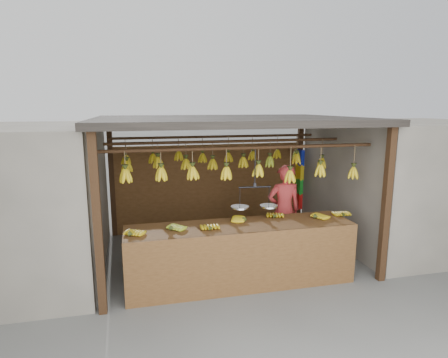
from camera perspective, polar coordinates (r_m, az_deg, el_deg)
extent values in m
plane|color=#5B5B57|center=(6.77, 0.59, -11.35)|extent=(80.00, 80.00, 0.00)
cube|color=black|center=(4.82, -18.70, -6.83)|extent=(0.10, 0.10, 2.30)
cube|color=black|center=(5.94, 23.47, -3.83)|extent=(0.10, 0.10, 2.30)
cube|color=black|center=(7.72, -16.72, -0.08)|extent=(0.10, 0.10, 2.30)
cube|color=black|center=(8.47, 11.39, 1.13)|extent=(0.10, 0.10, 2.30)
cube|color=black|center=(6.26, 0.64, 8.95)|extent=(4.30, 3.30, 0.10)
cylinder|color=black|center=(5.32, 3.22, 4.77)|extent=(4.00, 0.05, 0.05)
cylinder|color=black|center=(6.28, 0.63, 5.76)|extent=(4.00, 0.05, 0.05)
cylinder|color=black|center=(7.25, -1.28, 6.48)|extent=(4.00, 0.05, 0.05)
cube|color=brown|center=(7.90, -2.00, -1.21)|extent=(4.00, 0.06, 1.80)
cube|color=slate|center=(8.06, 26.31, -0.32)|extent=(3.00, 3.00, 2.30)
cube|color=brown|center=(5.45, 2.55, -7.36)|extent=(3.30, 0.73, 0.08)
cube|color=brown|center=(5.27, 3.62, -12.81)|extent=(3.30, 0.04, 0.90)
cube|color=black|center=(5.14, -13.85, -14.27)|extent=(0.07, 0.07, 0.82)
cube|color=black|center=(5.94, 18.19, -10.98)|extent=(0.07, 0.07, 0.82)
cube|color=black|center=(5.72, -13.81, -11.58)|extent=(0.07, 0.07, 0.82)
cube|color=black|center=(6.44, 15.26, -9.04)|extent=(0.07, 0.07, 0.82)
ellipsoid|color=gold|center=(5.08, -13.94, -8.25)|extent=(0.28, 0.30, 0.06)
ellipsoid|color=#92A523|center=(5.20, -7.88, -7.56)|extent=(0.30, 0.29, 0.06)
ellipsoid|color=gold|center=(5.17, -2.01, -7.59)|extent=(0.19, 0.25, 0.06)
ellipsoid|color=gold|center=(5.59, 3.08, -6.15)|extent=(0.29, 0.25, 0.06)
ellipsoid|color=gold|center=(5.76, 7.82, -5.70)|extent=(0.24, 0.28, 0.06)
ellipsoid|color=gold|center=(5.85, 13.90, -5.68)|extent=(0.29, 0.26, 0.06)
ellipsoid|color=gold|center=(6.07, 17.82, -5.27)|extent=(0.19, 0.25, 0.06)
ellipsoid|color=gold|center=(5.13, -14.77, 0.46)|extent=(0.16, 0.16, 0.28)
ellipsoid|color=gold|center=(5.17, -9.55, 0.72)|extent=(0.16, 0.16, 0.28)
ellipsoid|color=gold|center=(5.23, -4.80, 0.90)|extent=(0.16, 0.16, 0.28)
ellipsoid|color=gold|center=(5.26, 0.35, 0.88)|extent=(0.16, 0.16, 0.28)
ellipsoid|color=gold|center=(5.48, 5.24, 1.28)|extent=(0.16, 0.16, 0.28)
ellipsoid|color=gold|center=(5.58, 10.02, 0.39)|extent=(0.16, 0.16, 0.28)
ellipsoid|color=gold|center=(5.81, 14.44, 1.25)|extent=(0.16, 0.16, 0.28)
ellipsoid|color=gold|center=(6.08, 19.09, 0.89)|extent=(0.16, 0.16, 0.28)
ellipsoid|color=gold|center=(6.18, -14.58, 1.87)|extent=(0.16, 0.16, 0.28)
ellipsoid|color=gold|center=(6.16, -10.00, 2.49)|extent=(0.16, 0.16, 0.28)
ellipsoid|color=gold|center=(6.18, -5.80, 2.29)|extent=(0.16, 0.16, 0.28)
ellipsoid|color=gold|center=(6.30, -1.74, 2.27)|extent=(0.16, 0.16, 0.28)
ellipsoid|color=gold|center=(6.38, 2.96, 2.58)|extent=(0.16, 0.16, 0.28)
ellipsoid|color=#92A523|center=(6.53, 7.00, 2.62)|extent=(0.16, 0.16, 0.28)
ellipsoid|color=gold|center=(6.76, 11.00, 3.02)|extent=(0.16, 0.16, 0.28)
ellipsoid|color=gold|center=(6.93, 14.65, 2.36)|extent=(0.16, 0.16, 0.28)
ellipsoid|color=gold|center=(7.15, -14.71, 2.89)|extent=(0.16, 0.16, 0.28)
ellipsoid|color=gold|center=(7.11, -10.77, 3.07)|extent=(0.16, 0.16, 0.28)
ellipsoid|color=gold|center=(7.13, -6.92, 3.52)|extent=(0.16, 0.16, 0.28)
ellipsoid|color=gold|center=(7.20, -3.30, 3.24)|extent=(0.16, 0.16, 0.28)
ellipsoid|color=gold|center=(7.33, 0.68, 3.32)|extent=(0.16, 0.16, 0.28)
ellipsoid|color=gold|center=(7.50, 4.33, 3.55)|extent=(0.16, 0.16, 0.28)
ellipsoid|color=gold|center=(7.61, 8.10, 3.81)|extent=(0.16, 0.16, 0.28)
ellipsoid|color=#92A523|center=(7.80, 10.95, 3.71)|extent=(0.16, 0.16, 0.28)
cylinder|color=black|center=(5.41, 4.75, 1.76)|extent=(0.02, 0.02, 0.58)
cylinder|color=black|center=(5.46, 4.70, -1.23)|extent=(0.47, 0.07, 0.02)
cylinder|color=silver|center=(5.49, 2.42, -4.36)|extent=(0.25, 0.25, 0.02)
cylinder|color=silver|center=(5.58, 6.84, -4.17)|extent=(0.25, 0.25, 0.02)
imported|color=#BF3333|center=(6.56, 9.11, -4.79)|extent=(0.60, 0.41, 1.61)
cube|color=#1426BF|center=(8.26, 11.53, 3.24)|extent=(0.08, 0.26, 0.34)
cube|color=yellow|center=(8.30, 11.45, 1.08)|extent=(0.08, 0.26, 0.34)
cube|color=#199926|center=(8.36, 11.36, -1.07)|extent=(0.08, 0.26, 0.34)
cube|color=red|center=(8.44, 11.28, -3.21)|extent=(0.08, 0.26, 0.34)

